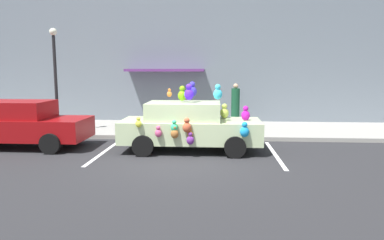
% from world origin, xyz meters
% --- Properties ---
extents(ground_plane, '(60.00, 60.00, 0.00)m').
position_xyz_m(ground_plane, '(0.00, 0.00, 0.00)').
color(ground_plane, '#262628').
extents(sidewalk, '(24.00, 4.00, 0.15)m').
position_xyz_m(sidewalk, '(0.00, 5.00, 0.07)').
color(sidewalk, gray).
rests_on(sidewalk, ground).
extents(storefront_building, '(24.00, 1.25, 6.40)m').
position_xyz_m(storefront_building, '(-0.01, 7.14, 3.19)').
color(storefront_building, slate).
rests_on(storefront_building, ground).
extents(parking_stripe_front, '(0.12, 3.60, 0.01)m').
position_xyz_m(parking_stripe_front, '(2.94, 1.00, 0.00)').
color(parking_stripe_front, silver).
rests_on(parking_stripe_front, ground).
extents(parking_stripe_rear, '(0.12, 3.60, 0.01)m').
position_xyz_m(parking_stripe_rear, '(-2.36, 1.00, 0.00)').
color(parking_stripe_rear, silver).
rests_on(parking_stripe_rear, ground).
extents(plush_covered_car, '(4.38, 2.04, 2.19)m').
position_xyz_m(plush_covered_car, '(0.30, 1.33, 0.81)').
color(plush_covered_car, '#B8CB98').
rests_on(plush_covered_car, ground).
extents(parked_sedan_behind, '(4.23, 1.94, 1.54)m').
position_xyz_m(parked_sedan_behind, '(-5.26, 1.44, 0.79)').
color(parked_sedan_behind, maroon).
rests_on(parked_sedan_behind, ground).
extents(teddy_bear_on_sidewalk, '(0.42, 0.35, 0.80)m').
position_xyz_m(teddy_bear_on_sidewalk, '(0.85, 3.98, 0.52)').
color(teddy_bear_on_sidewalk, brown).
rests_on(teddy_bear_on_sidewalk, sidewalk).
extents(street_lamp_post, '(0.28, 0.28, 3.96)m').
position_xyz_m(street_lamp_post, '(-4.99, 3.50, 2.57)').
color(street_lamp_post, black).
rests_on(street_lamp_post, sidewalk).
extents(pedestrian_near_shopfront, '(0.37, 0.37, 1.82)m').
position_xyz_m(pedestrian_near_shopfront, '(1.99, 5.93, 0.99)').
color(pedestrian_near_shopfront, '#15452B').
rests_on(pedestrian_near_shopfront, sidewalk).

